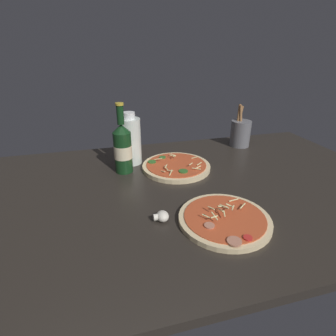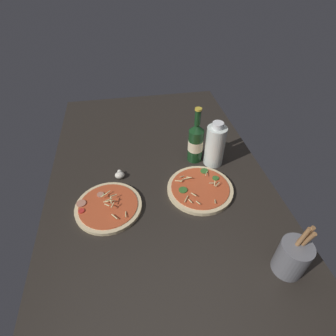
{
  "view_description": "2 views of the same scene",
  "coord_description": "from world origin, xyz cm",
  "px_view_note": "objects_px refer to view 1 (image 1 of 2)",
  "views": [
    {
      "loc": [
        -20.33,
        -72.75,
        45.21
      ],
      "look_at": [
        0.47,
        6.14,
        7.33
      ],
      "focal_mm": 28.0,
      "sensor_mm": 36.0,
      "label": 1
    },
    {
      "loc": [
        75.03,
        -10.06,
        78.13
      ],
      "look_at": [
        0.28,
        3.12,
        11.14
      ],
      "focal_mm": 28.0,
      "sensor_mm": 36.0,
      "label": 2
    }
  ],
  "objects_px": {
    "pizza_far": "(176,166)",
    "oil_bottle": "(130,140)",
    "pizza_near": "(224,219)",
    "beer_bottle": "(123,148)",
    "utensil_crock": "(240,133)",
    "mushroom_left": "(162,216)"
  },
  "relations": [
    {
      "from": "mushroom_left",
      "to": "pizza_near",
      "type": "bearing_deg",
      "value": -16.67
    },
    {
      "from": "pizza_far",
      "to": "utensil_crock",
      "type": "bearing_deg",
      "value": 25.52
    },
    {
      "from": "pizza_far",
      "to": "beer_bottle",
      "type": "height_order",
      "value": "beer_bottle"
    },
    {
      "from": "pizza_near",
      "to": "mushroom_left",
      "type": "relative_size",
      "value": 5.91
    },
    {
      "from": "pizza_near",
      "to": "beer_bottle",
      "type": "relative_size",
      "value": 0.96
    },
    {
      "from": "mushroom_left",
      "to": "utensil_crock",
      "type": "relative_size",
      "value": 0.22
    },
    {
      "from": "beer_bottle",
      "to": "utensil_crock",
      "type": "distance_m",
      "value": 0.58
    },
    {
      "from": "pizza_near",
      "to": "beer_bottle",
      "type": "xyz_separation_m",
      "value": [
        -0.22,
        0.39,
        0.09
      ]
    },
    {
      "from": "pizza_near",
      "to": "mushroom_left",
      "type": "xyz_separation_m",
      "value": [
        -0.16,
        0.05,
        0.01
      ]
    },
    {
      "from": "mushroom_left",
      "to": "utensil_crock",
      "type": "height_order",
      "value": "utensil_crock"
    },
    {
      "from": "pizza_near",
      "to": "beer_bottle",
      "type": "height_order",
      "value": "beer_bottle"
    },
    {
      "from": "beer_bottle",
      "to": "oil_bottle",
      "type": "bearing_deg",
      "value": 63.49
    },
    {
      "from": "pizza_far",
      "to": "oil_bottle",
      "type": "distance_m",
      "value": 0.21
    },
    {
      "from": "pizza_near",
      "to": "pizza_far",
      "type": "bearing_deg",
      "value": 94.69
    },
    {
      "from": "utensil_crock",
      "to": "mushroom_left",
      "type": "bearing_deg",
      "value": -135.6
    },
    {
      "from": "pizza_far",
      "to": "oil_bottle",
      "type": "height_order",
      "value": "oil_bottle"
    },
    {
      "from": "mushroom_left",
      "to": "utensil_crock",
      "type": "distance_m",
      "value": 0.69
    },
    {
      "from": "pizza_near",
      "to": "pizza_far",
      "type": "relative_size",
      "value": 0.95
    },
    {
      "from": "beer_bottle",
      "to": "utensil_crock",
      "type": "xyz_separation_m",
      "value": [
        0.56,
        0.15,
        -0.03
      ]
    },
    {
      "from": "pizza_near",
      "to": "oil_bottle",
      "type": "xyz_separation_m",
      "value": [
        -0.19,
        0.46,
        0.09
      ]
    },
    {
      "from": "pizza_far",
      "to": "oil_bottle",
      "type": "xyz_separation_m",
      "value": [
        -0.16,
        0.1,
        0.09
      ]
    },
    {
      "from": "beer_bottle",
      "to": "mushroom_left",
      "type": "distance_m",
      "value": 0.35
    }
  ]
}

